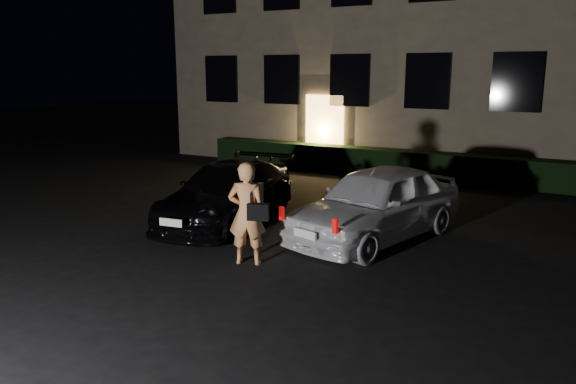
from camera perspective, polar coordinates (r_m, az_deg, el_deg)
The scene contains 5 objects.
ground at distance 8.86m, azimuth -6.35°, elevation -10.06°, with size 80.00×80.00×0.00m, color black.
hedge at distance 18.05m, azimuth 13.18°, elevation 2.67°, with size 15.00×0.70×0.85m, color black.
sedan at distance 12.65m, azimuth -6.15°, elevation -0.08°, with size 2.47×4.75×1.31m.
hatch at distance 11.38m, azimuth 8.96°, elevation -1.12°, with size 2.80×4.67×1.49m.
man at distance 9.79m, azimuth -4.15°, elevation -2.16°, with size 0.85×0.64×1.82m.
Camera 1 is at (4.78, -6.65, 3.37)m, focal length 35.00 mm.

